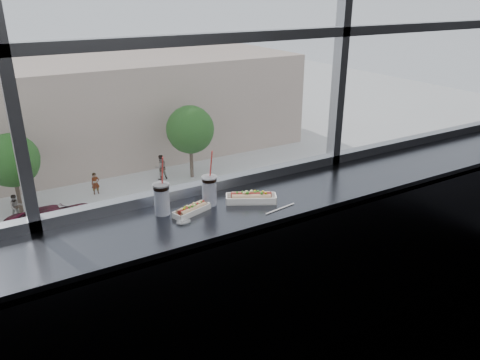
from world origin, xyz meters
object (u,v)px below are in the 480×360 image
hotdog_tray_left (192,209)px  car_near_c (81,289)px  loose_straw (280,209)px  pedestrian_d (161,165)px  wrapper (184,222)px  pedestrian_c (95,181)px  soda_cup_left (162,197)px  pedestrian_b (15,204)px  soda_cup_right (209,189)px  car_near_e (326,216)px  car_far_b (56,216)px  tree_right (190,130)px  tree_center (12,160)px  hotdog_tray_right (251,197)px  car_near_d (165,263)px

hotdog_tray_left → car_near_c: bearing=66.4°
loose_straw → pedestrian_d: (9.98, 29.17, -10.91)m
wrapper → pedestrian_c: (5.60, 28.80, -11.14)m
soda_cup_left → pedestrian_b: (0.43, 27.34, -11.21)m
hotdog_tray_left → pedestrian_b: 29.59m
loose_straw → pedestrian_b: bearing=81.4°
soda_cup_left → pedestrian_d: (10.57, 28.89, -11.01)m
hotdog_tray_left → soda_cup_right: (0.14, 0.05, 0.07)m
wrapper → pedestrian_d: 32.77m
hotdog_tray_left → soda_cup_right: soda_cup_right is taller
loose_straw → pedestrian_b: size_ratio=0.11×
wrapper → car_near_e: wrapper is taller
car_far_b → tree_right: size_ratio=1.12×
soda_cup_left → pedestrian_d: bearing=69.9°
soda_cup_right → tree_center: 29.49m
car_near_c → tree_right: 16.43m
hotdog_tray_left → car_near_e: size_ratio=0.04×
pedestrian_b → car_far_b: bearing=-60.0°
loose_straw → wrapper: (-0.54, 0.12, 0.01)m
loose_straw → tree_right: loose_straw is taller
hotdog_tray_right → pedestrian_c: hotdog_tray_right is taller
hotdog_tray_right → loose_straw: (0.09, -0.17, -0.03)m
pedestrian_d → car_near_d: bearing=69.5°
pedestrian_b → pedestrian_d: 10.26m
loose_straw → car_near_e: bearing=38.4°
soda_cup_left → soda_cup_right: 0.28m
loose_straw → car_near_c: 19.85m
car_near_e → soda_cup_right: bearing=140.5°
car_near_d → pedestrian_b: car_near_d is taller
soda_cup_left → soda_cup_right: soda_cup_left is taller
car_near_c → tree_right: size_ratio=1.10×
pedestrian_b → tree_center: size_ratio=0.36×
hotdog_tray_left → hotdog_tray_right: hotdog_tray_right is taller
car_near_d → car_near_c: size_ratio=1.03×
tree_center → car_near_d: bearing=-67.1°
car_near_d → car_near_c: (-3.93, 0.00, -0.03)m
hotdog_tray_right → car_near_d: (5.31, 16.28, -11.03)m
wrapper → pedestrian_d: bearing=70.1°
car_far_b → tree_center: tree_center is taller
pedestrian_d → soda_cup_right: bearing=70.4°
hotdog_tray_right → car_near_e: size_ratio=0.05×
hotdog_tray_right → tree_right: size_ratio=0.05×
wrapper → hotdog_tray_right: bearing=6.2°
soda_cup_right → pedestrian_d: soda_cup_right is taller
pedestrian_c → pedestrian_d: bearing=2.9°
tree_center → loose_straw: bearing=-90.3°
hotdog_tray_right → loose_straw: bearing=-33.1°
tree_center → wrapper: bearing=-91.4°
hotdog_tray_right → soda_cup_left: size_ratio=0.90×
pedestrian_b → loose_straw: bearing=-89.7°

